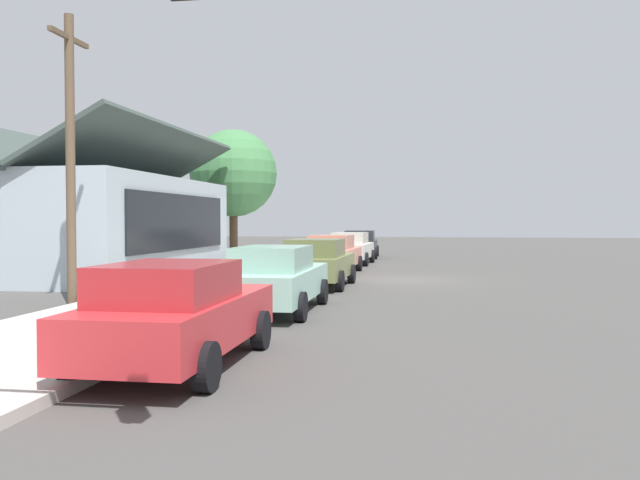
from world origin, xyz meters
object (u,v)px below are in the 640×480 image
Objects in this scene: car_ivory at (351,248)px; car_coral at (333,254)px; car_cherry at (177,313)px; car_charcoal at (360,244)px; fire_hydrant_red at (259,275)px; car_olive at (317,262)px; shade_tree at (233,174)px; car_seafoam at (276,278)px; utility_pole_wooden at (70,154)px.

car_coral is at bearing -179.08° from car_ivory.
car_cherry is 22.94m from car_ivory.
fire_hydrant_red is (-18.24, 1.35, -0.32)m from car_charcoal.
car_charcoal is (5.71, 0.10, 0.00)m from car_ivory.
car_olive is at bearing -175.71° from car_coral.
shade_tree is (-4.48, 6.30, 3.84)m from car_charcoal.
car_ivory is 6.16× the size of fire_hydrant_red.
car_olive and car_ivory have the same top height.
car_seafoam is at bearing -178.95° from car_olive.
utility_pole_wooden is at bearing -176.92° from shade_tree.
shade_tree is at bearing 19.81° from fire_hydrant_red.
car_ivory is 7.56m from shade_tree.
car_seafoam is at bearing -95.08° from utility_pole_wooden.
car_cherry is 6.45× the size of fire_hydrant_red.
car_ivory is (5.67, -0.11, -0.00)m from car_coral.
car_ivory is at bearing -18.27° from utility_pole_wooden.
utility_pole_wooden is (0.49, 5.56, 3.11)m from car_seafoam.
utility_pole_wooden reaches higher than fire_hydrant_red.
car_olive is 8.38m from utility_pole_wooden.
car_seafoam and car_olive have the same top height.
car_ivory is at bearing -100.83° from shade_tree.
shade_tree is at bearing 81.18° from car_ivory.
car_coral is 0.61× the size of utility_pole_wooden.
car_seafoam is at bearing 178.22° from car_charcoal.
car_olive is at bearing -47.83° from fire_hydrant_red.
car_olive is 0.93× the size of car_charcoal.
shade_tree reaches higher than fire_hydrant_red.
car_ivory and car_charcoal have the same top height.
car_ivory is 0.58× the size of utility_pole_wooden.
car_cherry is 1.00× the size of car_coral.
utility_pole_wooden is at bearing 163.73° from car_ivory.
car_seafoam and car_coral have the same top height.
utility_pole_wooden is (-22.21, 5.35, 3.11)m from car_charcoal.
car_coral is 11.38m from car_charcoal.
car_coral is at bearing 0.10° from car_cherry.
shade_tree is 9.82× the size of fire_hydrant_red.
car_olive is 14.46m from shade_tree.
car_charcoal is at bearing -0.02° from car_cherry.
car_cherry is 0.61× the size of utility_pole_wooden.
shade_tree is (6.90, 6.29, 3.84)m from car_coral.
fire_hydrant_red is (10.41, 1.42, -0.32)m from car_cherry.
car_charcoal is (16.80, 0.24, 0.00)m from car_olive.
car_cherry is at bearing -165.23° from shade_tree.
car_coral and car_ivory have the same top height.
shade_tree is (12.32, 6.54, 3.84)m from car_olive.
car_charcoal is at bearing -4.22° from fire_hydrant_red.
car_seafoam is 19.72m from shade_tree.
car_charcoal is at bearing 2.14° from car_olive.
car_seafoam is 1.11× the size of car_ivory.
car_seafoam is 6.39m from utility_pole_wooden.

